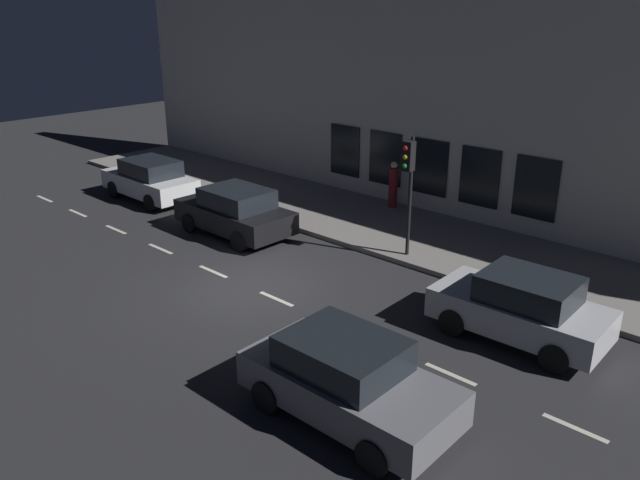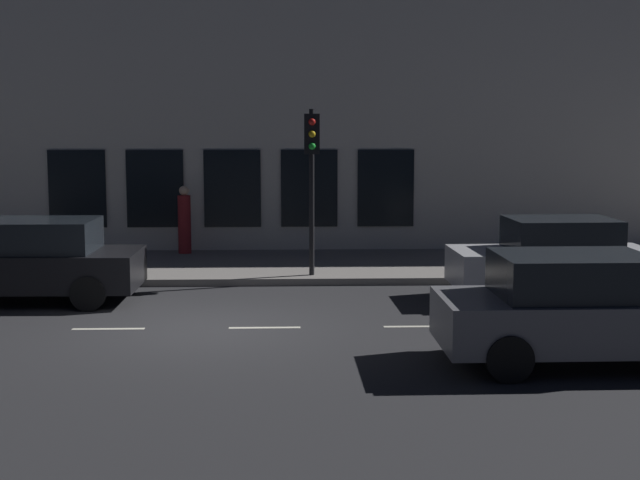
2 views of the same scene
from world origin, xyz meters
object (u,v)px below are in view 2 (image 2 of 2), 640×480
Objects in this scene: parked_car_3 at (33,261)px; parked_car_1 at (554,259)px; pedestrian_0 at (184,221)px; traffic_light at (312,155)px; parked_car_0 at (579,309)px.

parked_car_1 is at bearing -89.82° from parked_car_3.
pedestrian_0 is at bearing -21.66° from parked_car_3.
traffic_light is 5.06m from pedestrian_0.
traffic_light reaches higher than parked_car_3.
parked_car_0 and parked_car_1 have the same top height.
parked_car_3 is (-1.93, 5.37, -1.94)m from traffic_light.
parked_car_3 is 5.97m from pedestrian_0.
parked_car_3 is at bearing 87.73° from parked_car_1.
traffic_light reaches higher than pedestrian_0.
parked_car_3 is 2.45× the size of pedestrian_0.
traffic_light is at bearing -152.89° from parked_car_0.
traffic_light is 0.86× the size of parked_car_3.
pedestrian_0 reaches higher than parked_car_1.
pedestrian_0 is (3.58, 3.09, -1.79)m from traffic_light.
parked_car_0 is at bearing 166.38° from parked_car_1.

